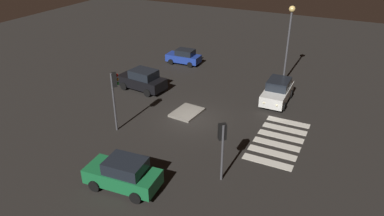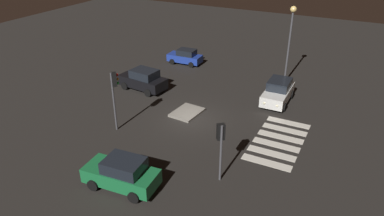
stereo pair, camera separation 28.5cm
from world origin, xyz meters
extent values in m
plane|color=black|center=(0.00, 0.00, 0.00)|extent=(80.00, 80.00, 0.00)
cube|color=gray|center=(0.72, 0.81, 0.09)|extent=(2.74, 2.16, 0.18)
cube|color=#196B38|center=(-8.87, -0.03, 0.74)|extent=(2.16, 4.39, 0.87)
cube|color=black|center=(-8.85, -0.29, 1.52)|extent=(1.83, 2.30, 0.71)
cylinder|color=black|center=(-9.87, 1.22, 0.34)|extent=(0.30, 0.70, 0.69)
cylinder|color=black|center=(-8.08, 1.36, 0.34)|extent=(0.30, 0.70, 0.69)
cylinder|color=black|center=(-9.66, -1.42, 0.34)|extent=(0.30, 0.70, 0.69)
cylinder|color=black|center=(-7.88, -1.28, 0.34)|extent=(0.30, 0.70, 0.69)
sphere|color=#F2EABF|center=(-9.54, 2.01, 0.74)|extent=(0.23, 0.23, 0.23)
sphere|color=#F2EABF|center=(-8.54, 2.09, 0.74)|extent=(0.23, 0.23, 0.23)
cube|color=black|center=(3.07, 6.58, 0.76)|extent=(2.34, 4.56, 0.90)
cube|color=black|center=(3.04, 6.31, 1.57)|extent=(1.94, 2.42, 0.73)
cylinder|color=black|center=(2.29, 8.03, 0.35)|extent=(0.33, 0.73, 0.71)
cylinder|color=black|center=(4.13, 7.83, 0.35)|extent=(0.33, 0.73, 0.71)
cylinder|color=black|center=(2.00, 5.32, 0.35)|extent=(0.33, 0.73, 0.71)
cylinder|color=black|center=(3.84, 5.13, 0.35)|extent=(0.33, 0.73, 0.71)
sphere|color=#F2EABF|center=(2.78, 8.77, 0.76)|extent=(0.24, 0.24, 0.24)
sphere|color=#F2EABF|center=(3.81, 8.66, 0.76)|extent=(0.24, 0.24, 0.24)
cube|color=#1E389E|center=(10.82, 6.40, 0.63)|extent=(1.66, 3.67, 0.74)
cube|color=black|center=(10.83, 6.18, 1.30)|extent=(1.47, 1.90, 0.60)
cylinder|color=black|center=(10.03, 7.50, 0.29)|extent=(0.23, 0.59, 0.58)
cylinder|color=black|center=(11.56, 7.54, 0.29)|extent=(0.23, 0.59, 0.58)
cylinder|color=black|center=(10.09, 5.25, 0.29)|extent=(0.23, 0.59, 0.58)
cylinder|color=black|center=(11.62, 5.29, 0.29)|extent=(0.23, 0.59, 0.58)
sphere|color=#F2EABF|center=(10.35, 8.17, 0.63)|extent=(0.19, 0.19, 0.19)
sphere|color=#F2EABF|center=(11.20, 8.19, 0.63)|extent=(0.19, 0.19, 0.19)
cube|color=silver|center=(5.96, -5.01, 0.75)|extent=(4.39, 1.92, 0.89)
cube|color=black|center=(6.23, -5.01, 1.56)|extent=(2.26, 1.73, 0.72)
cylinder|color=black|center=(4.62, -5.95, 0.35)|extent=(0.71, 0.26, 0.70)
cylinder|color=black|center=(4.60, -4.11, 0.35)|extent=(0.71, 0.26, 0.70)
cylinder|color=black|center=(7.33, -5.92, 0.35)|extent=(0.71, 0.26, 0.70)
cylinder|color=black|center=(7.30, -4.08, 0.35)|extent=(0.71, 0.26, 0.70)
sphere|color=#F2EABF|center=(3.83, -5.55, 0.75)|extent=(0.23, 0.23, 0.23)
sphere|color=#F2EABF|center=(3.82, -4.52, 0.75)|extent=(0.23, 0.23, 0.23)
cylinder|color=#47474C|center=(-3.83, 4.24, 2.21)|extent=(0.14, 0.14, 4.43)
cube|color=black|center=(-3.71, 4.11, 3.95)|extent=(0.54, 0.53, 0.96)
sphere|color=red|center=(-3.58, 3.96, 4.25)|extent=(0.22, 0.22, 0.22)
sphere|color=orange|center=(-3.58, 3.96, 3.95)|extent=(0.22, 0.22, 0.22)
sphere|color=green|center=(-3.58, 3.96, 3.65)|extent=(0.22, 0.22, 0.22)
cylinder|color=#47474C|center=(-5.77, -4.79, 1.83)|extent=(0.14, 0.14, 3.65)
cube|color=black|center=(-5.64, -4.67, 3.17)|extent=(0.53, 0.54, 0.96)
sphere|color=red|center=(-5.48, -4.55, 3.47)|extent=(0.22, 0.22, 0.22)
sphere|color=orange|center=(-5.48, -4.55, 3.17)|extent=(0.22, 0.22, 0.22)
sphere|color=green|center=(-5.48, -4.55, 2.87)|extent=(0.22, 0.22, 0.22)
cylinder|color=#47474C|center=(10.50, -4.51, 3.35)|extent=(0.18, 0.18, 6.70)
sphere|color=#F9D172|center=(10.50, -4.51, 6.88)|extent=(0.56, 0.56, 0.56)
cube|color=silver|center=(-2.88, -6.76, 0.01)|extent=(0.70, 3.20, 0.02)
cube|color=silver|center=(-1.73, -6.76, 0.01)|extent=(0.70, 3.20, 0.02)
cube|color=silver|center=(-0.58, -6.76, 0.01)|extent=(0.70, 3.20, 0.02)
cube|color=silver|center=(0.57, -6.76, 0.01)|extent=(0.70, 3.20, 0.02)
cube|color=silver|center=(1.72, -6.76, 0.01)|extent=(0.70, 3.20, 0.02)
cube|color=silver|center=(2.88, -6.76, 0.01)|extent=(0.70, 3.20, 0.02)
camera|label=1|loc=(-21.72, -10.77, 13.40)|focal=33.60mm
camera|label=2|loc=(-21.59, -11.02, 13.40)|focal=33.60mm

